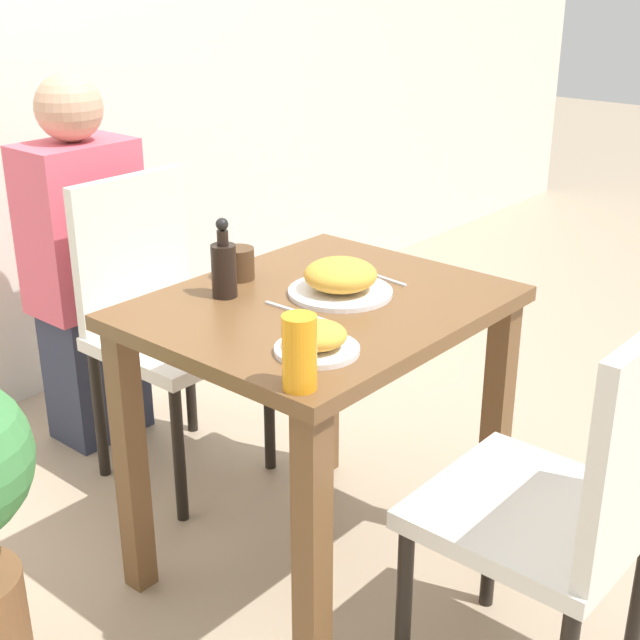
{
  "coord_description": "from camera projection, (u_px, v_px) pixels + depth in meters",
  "views": [
    {
      "loc": [
        -1.47,
        -1.26,
        1.48
      ],
      "look_at": [
        0.0,
        0.0,
        0.69
      ],
      "focal_mm": 50.0,
      "sensor_mm": 36.0,
      "label": 1
    }
  ],
  "objects": [
    {
      "name": "chair_near",
      "position": [
        573.0,
        498.0,
        1.72
      ],
      "size": [
        0.42,
        0.42,
        0.9
      ],
      "rotation": [
        0.0,
        0.0,
        3.14
      ],
      "color": "silver",
      "rests_on": "ground_plane"
    },
    {
      "name": "drink_cup",
      "position": [
        239.0,
        263.0,
        2.19
      ],
      "size": [
        0.08,
        0.08,
        0.08
      ],
      "color": "#4C331E",
      "rests_on": "dining_table"
    },
    {
      "name": "dining_table",
      "position": [
        320.0,
        356.0,
        2.12
      ],
      "size": [
        0.82,
        0.68,
        0.74
      ],
      "color": "brown",
      "rests_on": "ground_plane"
    },
    {
      "name": "juice_glass",
      "position": [
        299.0,
        353.0,
        1.62
      ],
      "size": [
        0.07,
        0.07,
        0.14
      ],
      "color": "orange",
      "rests_on": "dining_table"
    },
    {
      "name": "side_plate",
      "position": [
        317.0,
        340.0,
        1.79
      ],
      "size": [
        0.17,
        0.17,
        0.06
      ],
      "color": "white",
      "rests_on": "dining_table"
    },
    {
      "name": "ground_plane",
      "position": [
        320.0,
        561.0,
        2.35
      ],
      "size": [
        16.0,
        16.0,
        0.0
      ],
      "primitive_type": "plane",
      "color": "tan"
    },
    {
      "name": "chair_far",
      "position": [
        161.0,
        312.0,
        2.62
      ],
      "size": [
        0.42,
        0.42,
        0.9
      ],
      "color": "silver",
      "rests_on": "ground_plane"
    },
    {
      "name": "person_figure",
      "position": [
        86.0,
        267.0,
        2.77
      ],
      "size": [
        0.34,
        0.22,
        1.17
      ],
      "color": "#2D3347",
      "rests_on": "ground_plane"
    },
    {
      "name": "sauce_bottle",
      "position": [
        224.0,
        267.0,
        2.06
      ],
      "size": [
        0.06,
        0.06,
        0.19
      ],
      "color": "black",
      "rests_on": "dining_table"
    },
    {
      "name": "food_plate",
      "position": [
        340.0,
        279.0,
        2.09
      ],
      "size": [
        0.25,
        0.25,
        0.09
      ],
      "color": "white",
      "rests_on": "dining_table"
    },
    {
      "name": "fork_utensil",
      "position": [
        297.0,
        312.0,
        1.99
      ],
      "size": [
        0.01,
        0.19,
        0.0
      ],
      "rotation": [
        0.0,
        0.0,
        1.59
      ],
      "color": "silver",
      "rests_on": "dining_table"
    },
    {
      "name": "spoon_utensil",
      "position": [
        379.0,
        277.0,
        2.21
      ],
      "size": [
        0.03,
        0.17,
        0.0
      ],
      "rotation": [
        0.0,
        0.0,
        1.47
      ],
      "color": "silver",
      "rests_on": "dining_table"
    }
  ]
}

